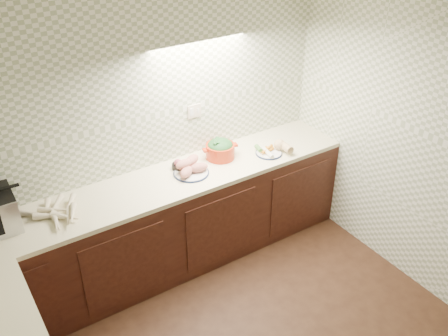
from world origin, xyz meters
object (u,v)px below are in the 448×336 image
sweet_potato_plate (190,168)px  dutch_oven (220,149)px  veg_plate (274,148)px  onion_bowl (179,165)px  parsnip_pile (63,211)px

sweet_potato_plate → dutch_oven: size_ratio=0.93×
veg_plate → onion_bowl: bearing=165.9°
parsnip_pile → dutch_oven: dutch_oven is taller
onion_bowl → sweet_potato_plate: bearing=-69.9°
parsnip_pile → dutch_oven: size_ratio=1.29×
dutch_oven → veg_plate: (0.46, -0.19, -0.05)m
onion_bowl → dutch_oven: bearing=-4.4°
parsnip_pile → veg_plate: bearing=-3.1°
dutch_oven → sweet_potato_plate: bearing=-155.2°
onion_bowl → dutch_oven: (0.41, -0.03, 0.05)m
onion_bowl → veg_plate: veg_plate is taller
sweet_potato_plate → dutch_oven: 0.38m
sweet_potato_plate → parsnip_pile: bearing=179.7°
dutch_oven → veg_plate: dutch_oven is taller
parsnip_pile → sweet_potato_plate: (1.10, -0.01, 0.02)m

